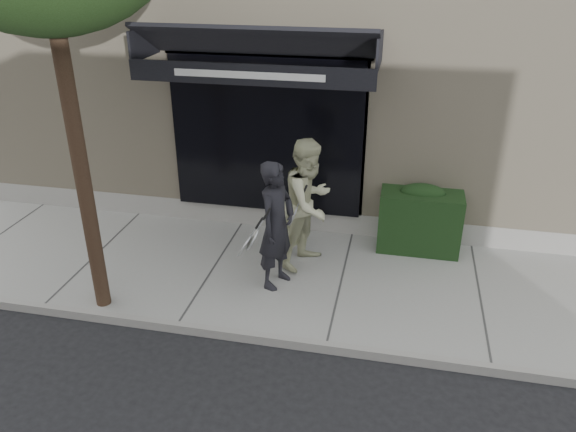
# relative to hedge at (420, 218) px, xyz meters

# --- Properties ---
(ground) EXTENTS (80.00, 80.00, 0.00)m
(ground) POSITION_rel_hedge_xyz_m (-1.10, -1.25, -0.66)
(ground) COLOR black
(ground) RESTS_ON ground
(sidewalk) EXTENTS (20.00, 3.00, 0.12)m
(sidewalk) POSITION_rel_hedge_xyz_m (-1.10, -1.25, -0.60)
(sidewalk) COLOR gray
(sidewalk) RESTS_ON ground
(curb) EXTENTS (20.00, 0.10, 0.14)m
(curb) POSITION_rel_hedge_xyz_m (-1.10, -2.80, -0.59)
(curb) COLOR gray
(curb) RESTS_ON ground
(building_facade) EXTENTS (14.30, 8.04, 5.64)m
(building_facade) POSITION_rel_hedge_xyz_m (-1.11, 3.71, 2.08)
(building_facade) COLOR #C3B394
(building_facade) RESTS_ON ground
(hedge) EXTENTS (1.30, 0.70, 1.14)m
(hedge) POSITION_rel_hedge_xyz_m (0.00, 0.00, 0.00)
(hedge) COLOR black
(hedge) RESTS_ON sidewalk
(pedestrian_front) EXTENTS (0.79, 0.94, 1.91)m
(pedestrian_front) POSITION_rel_hedge_xyz_m (-2.03, -1.54, 0.42)
(pedestrian_front) COLOR black
(pedestrian_front) RESTS_ON sidewalk
(pedestrian_back) EXTENTS (1.11, 1.22, 2.03)m
(pedestrian_back) POSITION_rel_hedge_xyz_m (-1.69, -0.83, 0.48)
(pedestrian_back) COLOR beige
(pedestrian_back) RESTS_ON sidewalk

